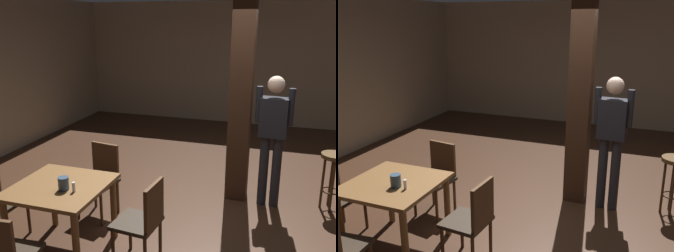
{
  "view_description": "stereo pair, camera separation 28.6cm",
  "coord_description": "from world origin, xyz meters",
  "views": [
    {
      "loc": [
        0.85,
        -4.32,
        2.38
      ],
      "look_at": [
        -0.59,
        0.13,
        1.05
      ],
      "focal_mm": 40.0,
      "sensor_mm": 36.0,
      "label": 1
    },
    {
      "loc": [
        1.11,
        -4.22,
        2.38
      ],
      "look_at": [
        -0.59,
        0.13,
        1.05
      ],
      "focal_mm": 40.0,
      "sensor_mm": 36.0,
      "label": 2
    }
  ],
  "objects": [
    {
      "name": "ground_plane",
      "position": [
        0.0,
        0.0,
        0.0
      ],
      "size": [
        10.8,
        10.8,
        0.0
      ],
      "primitive_type": "plane",
      "color": "#382114"
    },
    {
      "name": "wall_back",
      "position": [
        0.0,
        4.5,
        1.4
      ],
      "size": [
        8.0,
        0.1,
        2.8
      ],
      "primitive_type": "cube",
      "color": "gray",
      "rests_on": "ground_plane"
    },
    {
      "name": "pillar",
      "position": [
        0.28,
        0.52,
        1.4
      ],
      "size": [
        0.28,
        0.28,
        2.8
      ],
      "primitive_type": "cube",
      "color": "#382114",
      "rests_on": "ground_plane"
    },
    {
      "name": "dining_table",
      "position": [
        -1.28,
        -1.32,
        0.62
      ],
      "size": [
        0.92,
        0.92,
        0.75
      ],
      "color": "brown",
      "rests_on": "ground_plane"
    },
    {
      "name": "chair_north",
      "position": [
        -1.27,
        -0.49,
        0.51
      ],
      "size": [
        0.48,
        0.48,
        0.89
      ],
      "color": "#2D2319",
      "rests_on": "ground_plane"
    },
    {
      "name": "chair_east",
      "position": [
        -0.38,
        -1.29,
        0.51
      ],
      "size": [
        0.46,
        0.46,
        0.89
      ],
      "color": "#2D2319",
      "rests_on": "ground_plane"
    },
    {
      "name": "napkin_cup",
      "position": [
        -1.18,
        -1.4,
        0.82
      ],
      "size": [
        0.11,
        0.11,
        0.13
      ],
      "primitive_type": "cylinder",
      "color": "#33475B",
      "rests_on": "dining_table"
    },
    {
      "name": "salt_shaker",
      "position": [
        -1.06,
        -1.41,
        0.8
      ],
      "size": [
        0.03,
        0.03,
        0.1
      ],
      "primitive_type": "cylinder",
      "color": "silver",
      "rests_on": "dining_table"
    },
    {
      "name": "standing_person",
      "position": [
        0.72,
        0.4,
        1.0
      ],
      "size": [
        0.47,
        0.23,
        1.72
      ],
      "color": "black",
      "rests_on": "ground_plane"
    },
    {
      "name": "bar_stool_near",
      "position": [
        1.49,
        0.52,
        0.56
      ],
      "size": [
        0.33,
        0.33,
        0.76
      ],
      "color": "#4C3319",
      "rests_on": "ground_plane"
    }
  ]
}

